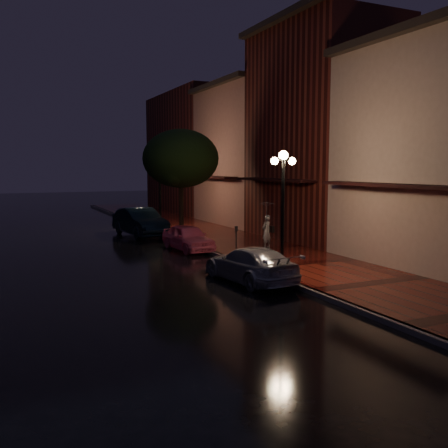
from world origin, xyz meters
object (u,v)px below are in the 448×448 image
street_tree (181,160)px  woman_with_umbrella (267,217)px  silver_car (250,264)px  parking_meter (236,239)px  pink_car (188,237)px  streetlamp_near (283,204)px  navy_car (140,222)px  streetlamp_far (160,189)px

street_tree → woman_with_umbrella: street_tree is taller
silver_car → woman_with_umbrella: woman_with_umbrella is taller
parking_meter → pink_car: bearing=113.7°
street_tree → woman_with_umbrella: size_ratio=2.68×
woman_with_umbrella → streetlamp_near: bearing=42.5°
streetlamp_near → woman_with_umbrella: streetlamp_near is taller
navy_car → pink_car: bearing=-90.2°
street_tree → parking_meter: 8.29m
streetlamp_far → street_tree: street_tree is taller
navy_car → parking_meter: bearing=-87.8°
silver_car → woman_with_umbrella: 6.34m
silver_car → woman_with_umbrella: (3.58, 5.13, 0.98)m
streetlamp_far → pink_car: size_ratio=1.21×
navy_car → parking_meter: (1.51, -9.21, 0.16)m
navy_car → street_tree: bearing=-47.3°
streetlamp_far → parking_meter: 10.74m
streetlamp_far → streetlamp_near: bearing=-90.0°
woman_with_umbrella → parking_meter: (-2.39, -1.66, -0.63)m
streetlamp_near → parking_meter: streetlamp_near is taller
pink_car → woman_with_umbrella: 3.79m
streetlamp_far → pink_car: bearing=-97.5°
streetlamp_far → woman_with_umbrella: (2.25, -8.95, -1.02)m
woman_with_umbrella → pink_car: bearing=-52.5°
streetlamp_far → woman_with_umbrella: 9.29m
streetlamp_near → street_tree: size_ratio=0.74×
street_tree → streetlamp_near: bearing=-91.3°
street_tree → silver_car: 11.77m
silver_car → parking_meter: bearing=-114.3°
streetlamp_far → parking_meter: bearing=-90.7°
pink_car → silver_car: (-0.38, -6.91, -0.01)m
streetlamp_near → navy_car: bearing=97.5°
street_tree → parking_meter: size_ratio=4.37×
parking_meter → streetlamp_far: bearing=99.6°
street_tree → woman_with_umbrella: (2.00, -5.95, -2.66)m
pink_car → parking_meter: bearing=-81.0°
streetlamp_far → pink_car: (-0.95, -7.17, -1.99)m
silver_car → parking_meter: size_ratio=3.12×
parking_meter → navy_car: bearing=109.7°
street_tree → navy_car: (-1.91, 1.61, -3.45)m
street_tree → parking_meter: (-0.39, -7.60, -3.29)m
streetlamp_near → parking_meter: size_ratio=3.25×
woman_with_umbrella → streetlamp_far: bearing=-99.3°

